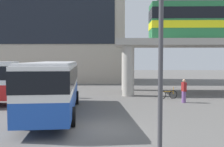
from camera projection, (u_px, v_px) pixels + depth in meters
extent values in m
plane|color=#605E5B|center=(105.00, 98.00, 22.98)|extent=(120.00, 120.00, 0.00)
cube|color=#B2A899|center=(35.00, 16.00, 41.29)|extent=(27.55, 10.32, 20.21)
cube|color=black|center=(23.00, 2.00, 36.03)|extent=(24.79, 0.10, 11.32)
cylinder|color=#ADA89E|center=(128.00, 71.00, 24.53)|extent=(1.10, 1.10, 4.67)
cylinder|color=#ADA89E|center=(127.00, 69.00, 29.14)|extent=(1.10, 1.10, 4.67)
cube|color=#1E4CB2|center=(54.00, 97.00, 16.32)|extent=(3.86, 11.23, 1.10)
cube|color=silver|center=(54.00, 76.00, 16.25)|extent=(3.86, 11.23, 1.50)
cube|color=black|center=(54.00, 75.00, 16.24)|extent=(3.91, 11.27, 0.96)
cube|color=silver|center=(54.00, 63.00, 16.20)|extent=(3.67, 10.67, 0.12)
cylinder|color=black|center=(43.00, 98.00, 19.72)|extent=(0.40, 1.03, 1.00)
cylinder|color=black|center=(77.00, 98.00, 19.97)|extent=(0.40, 1.03, 1.00)
cylinder|color=black|center=(22.00, 118.00, 13.16)|extent=(0.40, 1.03, 1.00)
cylinder|color=black|center=(73.00, 117.00, 13.41)|extent=(0.40, 1.03, 1.00)
torus|color=black|center=(173.00, 95.00, 22.96)|extent=(0.73, 0.25, 0.74)
torus|color=black|center=(162.00, 95.00, 22.71)|extent=(0.73, 0.25, 0.74)
cylinder|color=orange|center=(168.00, 92.00, 22.82)|extent=(1.03, 0.32, 0.05)
cylinder|color=orange|center=(162.00, 91.00, 22.69)|extent=(0.04, 0.04, 0.55)
cylinder|color=orange|center=(173.00, 91.00, 22.94)|extent=(0.04, 0.04, 0.65)
cylinder|color=#724C8C|center=(184.00, 97.00, 20.76)|extent=(0.32, 0.32, 0.89)
cube|color=maroon|center=(184.00, 87.00, 20.71)|extent=(0.36, 0.46, 0.71)
sphere|color=tan|center=(184.00, 81.00, 20.69)|extent=(0.24, 0.24, 0.24)
cylinder|color=#724C8C|center=(72.00, 94.00, 23.19)|extent=(0.32, 0.32, 0.77)
cube|color=maroon|center=(72.00, 86.00, 23.16)|extent=(0.47, 0.46, 0.61)
sphere|color=tan|center=(72.00, 81.00, 23.13)|extent=(0.21, 0.21, 0.21)
cylinder|color=#3F3F44|center=(160.00, 80.00, 8.94)|extent=(0.16, 0.16, 5.41)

